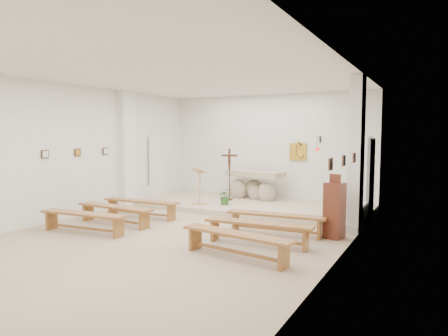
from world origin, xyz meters
The scene contains 29 objects.
ground centered at (0.00, 0.00, 0.00)m, with size 7.00×10.00×0.00m, color tan.
wall_left centered at (-3.49, 0.00, 1.75)m, with size 0.02×10.00×3.50m, color white.
wall_right centered at (3.49, 0.00, 1.75)m, with size 0.02×10.00×3.50m, color white.
wall_back centered at (0.00, 4.99, 1.75)m, with size 7.00×0.02×3.50m, color white.
ceiling centered at (0.00, 0.00, 3.49)m, with size 7.00×10.00×0.02m, color silver.
sanctuary_platform centered at (0.00, 3.50, 0.07)m, with size 6.98×3.00×0.15m, color beige.
pilaster_left centered at (-3.37, 2.00, 1.75)m, with size 0.26×0.55×3.50m, color white.
pilaster_right centered at (3.37, 2.00, 1.75)m, with size 0.26×0.55×3.50m, color white.
gold_wall_relief centered at (1.05, 4.96, 1.65)m, with size 0.55×0.04×0.55m, color gold.
sanctuary_lamp centered at (1.75, 4.71, 1.81)m, with size 0.11×0.36×0.44m.
station_frame_left_front centered at (-3.47, -0.80, 1.72)m, with size 0.03×0.20×0.20m, color #432A1D.
station_frame_left_mid centered at (-3.47, 0.20, 1.72)m, with size 0.03×0.20×0.20m, color #432A1D.
station_frame_left_rear centered at (-3.47, 1.20, 1.72)m, with size 0.03×0.20×0.20m, color #432A1D.
station_frame_right_front centered at (3.47, -0.80, 1.72)m, with size 0.03×0.20×0.20m, color #432A1D.
station_frame_right_mid centered at (3.47, 0.20, 1.72)m, with size 0.03×0.20×0.20m, color #432A1D.
station_frame_right_rear centered at (3.47, 1.20, 1.72)m, with size 0.03×0.20×0.20m, color #432A1D.
radiator_left centered at (-3.43, 2.70, 0.27)m, with size 0.10×0.85×0.52m, color silver.
radiator_right centered at (3.43, 2.70, 0.27)m, with size 0.10×0.85×0.52m, color silver.
altar centered at (-0.17, 4.33, 0.52)m, with size 1.97×1.03×0.97m.
lectern centered at (-1.17, 2.62, 0.69)m, with size 0.43×0.37×1.09m.
crucifix_stand centered at (-0.73, 3.68, 1.08)m, with size 0.47×0.21×1.61m.
potted_plant centered at (-0.46, 2.92, 0.39)m, with size 0.43×0.38×0.48m, color #2F5F26.
donation_pedestal centered at (3.10, 1.17, 0.60)m, with size 0.43×0.43×1.37m.
bench_left_front centered at (-1.90, 0.86, 0.35)m, with size 2.22×0.48×0.47m.
bench_right_front centered at (1.90, 0.86, 0.35)m, with size 2.22×0.55×0.47m.
bench_left_second centered at (-1.90, -0.10, 0.35)m, with size 2.21×0.44×0.47m.
bench_right_second centered at (1.90, -0.10, 0.35)m, with size 2.22×0.53×0.47m.
bench_left_third centered at (-1.90, -1.07, 0.35)m, with size 2.22×0.56×0.47m.
bench_right_third centered at (1.90, -1.07, 0.35)m, with size 2.23×0.65×0.47m.
Camera 1 is at (5.02, -7.26, 2.20)m, focal length 32.00 mm.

